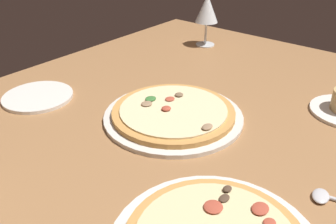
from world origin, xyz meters
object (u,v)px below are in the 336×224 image
at_px(wine_glass_far, 207,10).
at_px(spoon, 329,197).
at_px(pizza_main, 173,114).
at_px(side_plate, 38,97).

bearing_deg(wine_glass_far, spoon, 49.10).
distance_m(pizza_main, spoon, 0.38).
height_order(wine_glass_far, spoon, wine_glass_far).
relative_size(pizza_main, side_plate, 1.82).
bearing_deg(pizza_main, spoon, 82.89).
bearing_deg(spoon, side_plate, -82.31).
bearing_deg(side_plate, spoon, 97.69).
height_order(wine_glass_far, side_plate, wine_glass_far).
bearing_deg(side_plate, wine_glass_far, 170.93).
bearing_deg(pizza_main, side_plate, -67.05).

